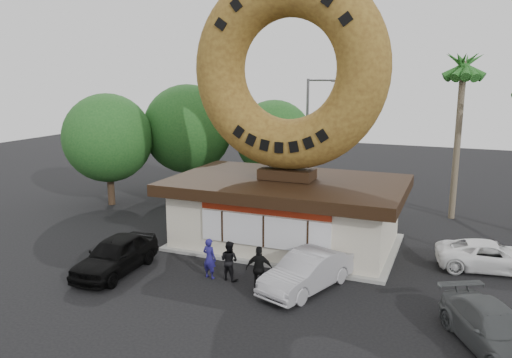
{
  "coord_description": "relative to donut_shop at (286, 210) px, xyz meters",
  "views": [
    {
      "loc": [
        7.61,
        -16.46,
        8.26
      ],
      "look_at": [
        -0.8,
        4.0,
        3.62
      ],
      "focal_mm": 35.0,
      "sensor_mm": 36.0,
      "label": 1
    }
  ],
  "objects": [
    {
      "name": "tree_mid",
      "position": [
        -4.0,
        9.02,
        2.25
      ],
      "size": [
        5.2,
        5.2,
        6.63
      ],
      "color": "#473321",
      "rests_on": "ground"
    },
    {
      "name": "person_center",
      "position": [
        -0.72,
        -5.08,
        -0.94
      ],
      "size": [
        0.91,
        0.77,
        1.65
      ],
      "primitive_type": "imported",
      "rotation": [
        0.0,
        0.0,
        2.95
      ],
      "color": "black",
      "rests_on": "ground"
    },
    {
      "name": "car_black",
      "position": [
        -5.5,
        -6.21,
        -0.99
      ],
      "size": [
        2.07,
        4.66,
        1.56
      ],
      "primitive_type": "imported",
      "rotation": [
        0.0,
        0.0,
        0.05
      ],
      "color": "black",
      "rests_on": "ground"
    },
    {
      "name": "car_silver",
      "position": [
        2.49,
        -4.78,
        -1.03
      ],
      "size": [
        2.98,
        4.75,
        1.48
      ],
      "primitive_type": "imported",
      "rotation": [
        0.0,
        0.0,
        -0.34
      ],
      "color": "#A7A6AB",
      "rests_on": "ground"
    },
    {
      "name": "palm_near",
      "position": [
        7.5,
        8.02,
        6.65
      ],
      "size": [
        2.6,
        2.6,
        9.75
      ],
      "color": "#726651",
      "rests_on": "ground"
    },
    {
      "name": "street_lamp",
      "position": [
        -1.86,
        10.02,
        2.72
      ],
      "size": [
        2.11,
        0.2,
        8.0
      ],
      "color": "#59595E",
      "rests_on": "ground"
    },
    {
      "name": "car_white",
      "position": [
        9.25,
        0.13,
        -1.14
      ],
      "size": [
        4.78,
        2.78,
        1.25
      ],
      "primitive_type": "imported",
      "rotation": [
        0.0,
        0.0,
        1.73
      ],
      "color": "white",
      "rests_on": "ground"
    },
    {
      "name": "tree_far",
      "position": [
        -13.0,
        3.02,
        2.56
      ],
      "size": [
        5.6,
        5.6,
        7.14
      ],
      "color": "#473321",
      "rests_on": "ground"
    },
    {
      "name": "car_grey",
      "position": [
        9.03,
        -6.82,
        -1.11
      ],
      "size": [
        3.77,
        4.88,
        1.32
      ],
      "primitive_type": "imported",
      "rotation": [
        0.0,
        0.0,
        0.49
      ],
      "color": "#4D5051",
      "rests_on": "ground"
    },
    {
      "name": "person_right",
      "position": [
        0.82,
        -5.6,
        -0.87
      ],
      "size": [
        1.13,
        0.69,
        1.8
      ],
      "primitive_type": "imported",
      "rotation": [
        0.0,
        0.0,
        3.4
      ],
      "color": "black",
      "rests_on": "ground"
    },
    {
      "name": "person_left",
      "position": [
        -1.55,
        -5.22,
        -0.91
      ],
      "size": [
        0.68,
        0.51,
        1.7
      ],
      "primitive_type": "imported",
      "rotation": [
        0.0,
        0.0,
        2.97
      ],
      "color": "navy",
      "rests_on": "ground"
    },
    {
      "name": "tree_west",
      "position": [
        -9.5,
        7.02,
        2.87
      ],
      "size": [
        6.0,
        6.0,
        7.65
      ],
      "color": "#473321",
      "rests_on": "ground"
    },
    {
      "name": "ground",
      "position": [
        0.0,
        -5.98,
        -1.77
      ],
      "size": [
        90.0,
        90.0,
        0.0
      ],
      "primitive_type": "plane",
      "color": "black",
      "rests_on": "ground"
    },
    {
      "name": "donut_shop",
      "position": [
        0.0,
        0.0,
        0.0
      ],
      "size": [
        11.2,
        7.2,
        3.8
      ],
      "color": "beige",
      "rests_on": "ground"
    },
    {
      "name": "giant_donut",
      "position": [
        0.0,
        0.02,
        6.73
      ],
      "size": [
        9.4,
        2.4,
        9.4
      ],
      "primitive_type": "torus",
      "rotation": [
        1.57,
        0.0,
        0.0
      ],
      "color": "olive",
      "rests_on": "donut_shop"
    }
  ]
}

